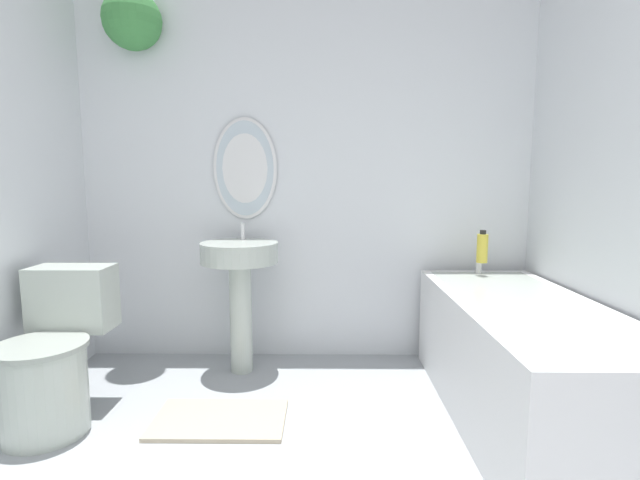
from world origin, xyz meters
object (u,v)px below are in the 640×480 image
(pedestal_sink, at_px, (240,273))
(shampoo_bottle, at_px, (482,248))
(toilet, at_px, (53,358))
(bathtub, at_px, (524,360))

(pedestal_sink, bearing_deg, shampoo_bottle, 1.89)
(toilet, bearing_deg, pedestal_sink, 39.13)
(toilet, relative_size, shampoo_bottle, 3.71)
(shampoo_bottle, bearing_deg, bathtub, -89.43)
(bathtub, height_order, shampoo_bottle, shampoo_bottle)
(pedestal_sink, bearing_deg, toilet, -140.87)
(toilet, distance_m, shampoo_bottle, 2.31)
(shampoo_bottle, bearing_deg, pedestal_sink, -178.11)
(pedestal_sink, bearing_deg, bathtub, -21.72)
(bathtub, distance_m, shampoo_bottle, 0.75)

